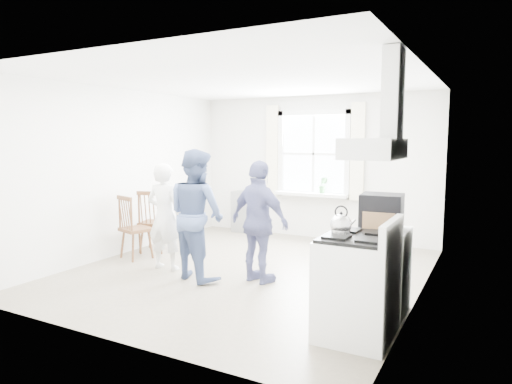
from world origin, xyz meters
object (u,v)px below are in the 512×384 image
Objects in this scene: stereo_stack at (382,212)px; person_right at (259,222)px; windsor_chair_b at (129,220)px; gas_stove at (358,285)px; person_mid at (196,214)px; person_left at (165,216)px; low_cabinet at (382,271)px; windsor_chair_a at (152,215)px.

person_right reaches higher than stereo_stack.
gas_stove is at bearing -15.57° from windsor_chair_b.
person_mid is (-2.35, 0.77, 0.36)m from gas_stove.
stereo_stack is 3.90m from windsor_chair_b.
stereo_stack is 3.06m from person_left.
person_mid is (-2.42, 0.07, 0.40)m from low_cabinet.
windsor_chair_a is 0.65× the size of person_right.
stereo_stack is (-0.02, -0.04, 0.63)m from low_cabinet.
low_cabinet is at bearing -175.32° from person_right.
windsor_chair_a is 1.03× the size of windsor_chair_b.
windsor_chair_b is 2.25m from person_right.
person_right is (2.25, -0.06, 0.18)m from windsor_chair_b.
gas_stove is at bearing 162.35° from person_right.
low_cabinet is 0.53× the size of person_mid.
person_mid is 0.84m from person_right.
person_mid is at bearing 163.33° from person_left.
gas_stove is at bearing -179.84° from person_mid.
gas_stove is at bearing -94.33° from stereo_stack.
person_right is at bearing 167.96° from stereo_stack.
low_cabinet is 2.46m from person_mid.
person_right is (0.80, 0.23, -0.07)m from person_mid.
person_mid is at bearing 31.35° from person_right.
windsor_chair_a reaches higher than windsor_chair_b.
windsor_chair_a is at bearing 167.68° from low_cabinet.
person_left is (0.80, -0.64, 0.13)m from windsor_chair_a.
low_cabinet is 0.63m from stereo_stack.
person_left is (-2.98, 0.90, 0.26)m from gas_stove.
stereo_stack reaches higher than windsor_chair_a.
windsor_chair_a is (-3.78, 1.54, 0.13)m from gas_stove.
gas_stove reaches higher than low_cabinet.
windsor_chair_b is (-0.01, -0.48, -0.02)m from windsor_chair_a.
stereo_stack is at bearing -12.95° from windsor_chair_a.
stereo_stack is 1.66m from person_right.
stereo_stack is at bearing -5.89° from windsor_chair_b.
low_cabinet is 0.89× the size of windsor_chair_a.
windsor_chair_a is (-3.85, 0.84, 0.17)m from low_cabinet.
windsor_chair_b is at bearing -15.68° from person_left.
low_cabinet is 0.91× the size of windsor_chair_b.
windsor_chair_b is 1.49m from person_mid.
gas_stove is 0.66× the size of person_mid.
low_cabinet is 3.88m from windsor_chair_b.
windsor_chair_a is at bearing 88.55° from windsor_chair_b.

